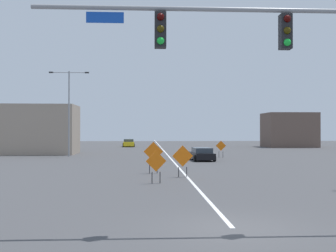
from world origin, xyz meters
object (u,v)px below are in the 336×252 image
construction_sign_median_near (156,163)px  construction_sign_left_lane (221,147)px  street_lamp_far_right (69,106)px  construction_sign_right_shoulder (183,157)px  car_yellow_near (129,143)px  construction_sign_left_shoulder (153,153)px  car_black_approaching (202,154)px

construction_sign_median_near → construction_sign_left_lane: bearing=70.6°
street_lamp_far_right → construction_sign_right_shoulder: (10.73, -20.42, -4.33)m
construction_sign_median_near → car_yellow_near: bearing=94.0°
construction_sign_right_shoulder → construction_sign_left_lane: bearing=72.6°
construction_sign_left_lane → car_yellow_near: bearing=110.2°
construction_sign_left_shoulder → car_black_approaching: size_ratio=0.46×
construction_sign_median_near → car_black_approaching: construction_sign_median_near is taller
construction_sign_median_near → car_black_approaching: (4.85, 17.20, -0.52)m
street_lamp_far_right → construction_sign_right_shoulder: street_lamp_far_right is taller
construction_sign_right_shoulder → car_yellow_near: size_ratio=0.43×
construction_sign_right_shoulder → car_black_approaching: size_ratio=0.42×
construction_sign_median_near → construction_sign_right_shoulder: (1.73, 2.98, 0.10)m
construction_sign_left_shoulder → street_lamp_far_right: bearing=116.4°
construction_sign_left_lane → car_black_approaching: (-2.61, -4.03, -0.55)m
street_lamp_far_right → construction_sign_left_shoulder: size_ratio=4.42×
street_lamp_far_right → construction_sign_median_near: street_lamp_far_right is taller
construction_sign_left_shoulder → construction_sign_left_lane: size_ratio=1.18×
construction_sign_median_near → construction_sign_left_lane: size_ratio=0.99×
street_lamp_far_right → construction_sign_right_shoulder: 23.47m
construction_sign_left_lane → construction_sign_median_near: bearing=-109.4°
construction_sign_median_near → construction_sign_left_shoulder: 5.34m
street_lamp_far_right → construction_sign_right_shoulder: size_ratio=4.79×
construction_sign_left_lane → street_lamp_far_right: bearing=172.5°
construction_sign_right_shoulder → construction_sign_left_lane: size_ratio=1.09×
street_lamp_far_right → construction_sign_left_shoulder: (8.95, -18.07, -4.20)m
construction_sign_right_shoulder → car_yellow_near: (-5.34, 48.36, -0.57)m
construction_sign_left_lane → car_yellow_near: size_ratio=0.40×
construction_sign_right_shoulder → car_black_approaching: 14.56m
street_lamp_far_right → car_yellow_near: street_lamp_far_right is taller
street_lamp_far_right → car_black_approaching: bearing=-24.2°
construction_sign_right_shoulder → car_yellow_near: bearing=96.3°
construction_sign_left_shoulder → car_yellow_near: (-3.56, 46.00, -0.71)m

